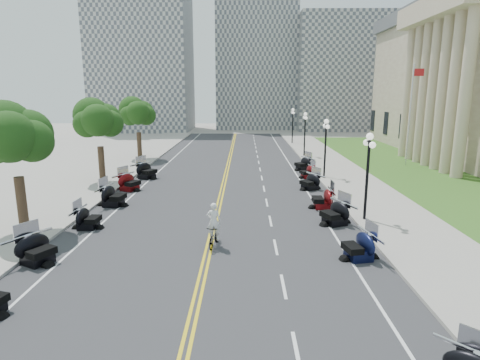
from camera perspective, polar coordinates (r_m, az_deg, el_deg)
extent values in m
plane|color=gray|center=(19.60, -4.41, -9.46)|extent=(160.00, 160.00, 0.00)
cube|color=#333335|center=(29.10, -2.70, -2.15)|extent=(16.00, 90.00, 0.01)
cube|color=yellow|center=(29.11, -2.93, -2.13)|extent=(0.12, 90.00, 0.00)
cube|color=yellow|center=(29.09, -2.46, -2.14)|extent=(0.12, 90.00, 0.00)
cube|color=white|center=(29.43, 9.85, -2.14)|extent=(0.12, 90.00, 0.00)
cube|color=white|center=(30.16, -14.94, -2.03)|extent=(0.12, 90.00, 0.00)
cube|color=white|center=(12.54, 8.07, -23.08)|extent=(0.12, 2.00, 0.00)
cube|color=white|center=(15.95, 6.21, -14.77)|extent=(0.12, 2.00, 0.00)
cube|color=white|center=(19.58, 5.09, -9.45)|extent=(0.12, 2.00, 0.00)
cube|color=white|center=(23.34, 4.35, -5.82)|extent=(0.12, 2.00, 0.00)
cube|color=white|center=(27.16, 3.82, -3.20)|extent=(0.12, 2.00, 0.00)
cube|color=white|center=(31.03, 3.43, -1.23)|extent=(0.12, 2.00, 0.00)
cube|color=white|center=(34.93, 3.12, 0.30)|extent=(0.12, 2.00, 0.00)
cube|color=white|center=(38.85, 2.88, 1.52)|extent=(0.12, 2.00, 0.00)
cube|color=white|center=(42.78, 2.68, 2.52)|extent=(0.12, 2.00, 0.00)
cube|color=white|center=(46.72, 2.51, 3.35)|extent=(0.12, 2.00, 0.00)
cube|color=white|center=(50.68, 2.37, 4.05)|extent=(0.12, 2.00, 0.00)
cube|color=white|center=(54.64, 2.25, 4.65)|extent=(0.12, 2.00, 0.00)
cube|color=white|center=(58.60, 2.14, 5.17)|extent=(0.12, 2.00, 0.00)
cube|color=white|center=(62.57, 2.05, 5.63)|extent=(0.12, 2.00, 0.00)
cube|color=white|center=(66.55, 1.97, 6.02)|extent=(0.12, 2.00, 0.00)
cube|color=white|center=(70.52, 1.90, 6.38)|extent=(0.12, 2.00, 0.00)
cube|color=#9E9991|center=(30.34, 17.52, -1.98)|extent=(5.00, 90.00, 0.15)
cube|color=#9E9991|center=(31.49, -22.15, -1.81)|extent=(5.00, 90.00, 0.15)
cube|color=#356023|center=(40.09, 23.87, 0.87)|extent=(9.00, 60.00, 0.10)
cube|color=gray|center=(82.72, -13.64, 15.93)|extent=(18.00, 14.00, 26.00)
cube|color=gray|center=(86.52, 2.30, 17.40)|extent=(16.00, 12.00, 30.00)
cube|color=gray|center=(85.66, 14.86, 14.39)|extent=(20.00, 14.00, 22.00)
imported|color=#A51414|center=(19.45, -3.73, -7.91)|extent=(0.78, 1.87, 1.09)
imported|color=silver|center=(19.00, -3.79, -3.77)|extent=(0.67, 0.44, 1.83)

